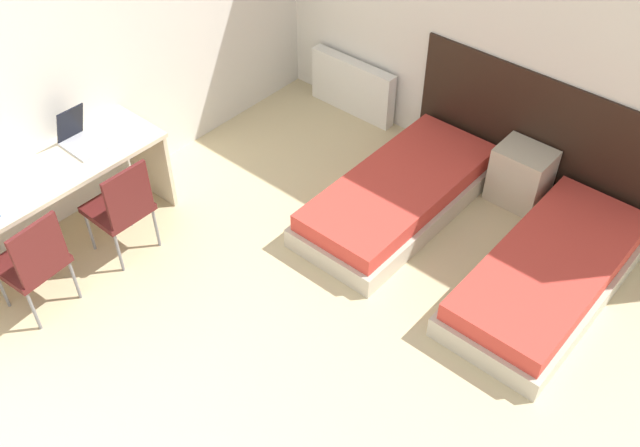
{
  "coord_description": "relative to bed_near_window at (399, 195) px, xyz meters",
  "views": [
    {
      "loc": [
        2.46,
        -0.38,
        4.04
      ],
      "look_at": [
        0.0,
        2.47,
        0.55
      ],
      "focal_mm": 40.0,
      "sensor_mm": 36.0,
      "label": 1
    }
  ],
  "objects": [
    {
      "name": "nightstand",
      "position": [
        0.69,
        0.78,
        0.1
      ],
      "size": [
        0.46,
        0.36,
        0.52
      ],
      "color": "beige",
      "rests_on": "ground_plane"
    },
    {
      "name": "wall_left",
      "position": [
        -2.08,
        -1.24,
        1.19
      ],
      "size": [
        0.05,
        5.48,
        2.7
      ],
      "color": "silver",
      "rests_on": "ground_plane"
    },
    {
      "name": "bed_near_window",
      "position": [
        0.0,
        0.0,
        0.0
      ],
      "size": [
        0.85,
        1.92,
        0.33
      ],
      "color": "beige",
      "rests_on": "ground_plane"
    },
    {
      "name": "desk",
      "position": [
        -1.74,
        -2.17,
        0.43
      ],
      "size": [
        0.62,
        1.98,
        0.76
      ],
      "color": "beige",
      "rests_on": "ground_plane"
    },
    {
      "name": "bed_near_door",
      "position": [
        1.38,
        0.0,
        0.0
      ],
      "size": [
        0.85,
        1.92,
        0.33
      ],
      "color": "beige",
      "rests_on": "ground_plane"
    },
    {
      "name": "chair_near_notebook",
      "position": [
        -1.32,
        -2.55,
        0.32
      ],
      "size": [
        0.46,
        0.46,
        0.87
      ],
      "rotation": [
        0.0,
        0.0,
        0.09
      ],
      "color": "#511919",
      "rests_on": "ground_plane"
    },
    {
      "name": "wall_back",
      "position": [
        0.0,
        1.03,
        1.19
      ],
      "size": [
        5.11,
        0.05,
        2.7
      ],
      "color": "silver",
      "rests_on": "ground_plane"
    },
    {
      "name": "headboard_panel",
      "position": [
        0.69,
        0.99,
        0.38
      ],
      "size": [
        2.33,
        0.03,
        1.09
      ],
      "color": "black",
      "rests_on": "ground_plane"
    },
    {
      "name": "chair_near_laptop",
      "position": [
        -1.32,
        -1.79,
        0.32
      ],
      "size": [
        0.43,
        0.43,
        0.87
      ],
      "rotation": [
        0.0,
        0.0,
        0.0
      ],
      "color": "#511919",
      "rests_on": "ground_plane"
    },
    {
      "name": "laptop",
      "position": [
        -1.82,
        -1.72,
        0.67
      ],
      "size": [
        0.34,
        0.23,
        0.33
      ],
      "rotation": [
        0.0,
        0.0,
        -0.01
      ],
      "color": "silver",
      "rests_on": "desk"
    },
    {
      "name": "radiator",
      "position": [
        -1.24,
        0.91,
        0.12
      ],
      "size": [
        0.95,
        0.12,
        0.55
      ],
      "color": "silver",
      "rests_on": "ground_plane"
    }
  ]
}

